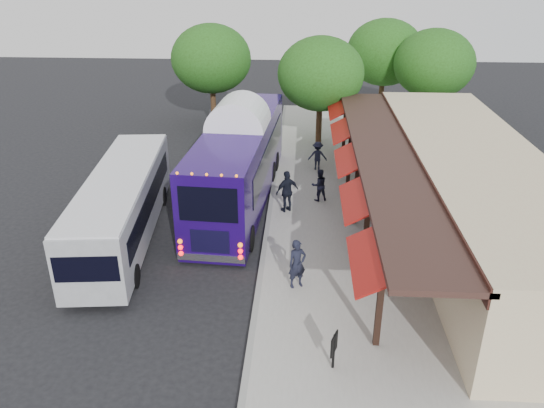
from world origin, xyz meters
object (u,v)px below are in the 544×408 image
(city_bus, at_px, (122,203))
(ped_c, at_px, (287,191))
(sign_board, at_px, (334,346))
(ped_d, at_px, (318,156))
(ped_a, at_px, (297,264))
(ped_b, at_px, (319,185))
(coach_bus, at_px, (239,158))

(city_bus, distance_m, ped_c, 7.15)
(sign_board, bearing_deg, ped_d, 111.70)
(ped_c, relative_size, ped_d, 1.23)
(city_bus, relative_size, ped_d, 6.86)
(city_bus, distance_m, ped_d, 11.36)
(ped_c, bearing_deg, city_bus, -10.03)
(ped_a, height_order, sign_board, ped_a)
(ped_d, xyz_separation_m, sign_board, (0.17, -15.40, -0.01))
(ped_b, bearing_deg, ped_c, 21.73)
(ped_b, relative_size, ped_c, 0.81)
(ped_c, height_order, sign_board, ped_c)
(coach_bus, distance_m, ped_b, 3.94)
(coach_bus, height_order, sign_board, coach_bus)
(city_bus, bearing_deg, ped_c, 16.15)
(ped_a, relative_size, ped_b, 1.15)
(ped_a, xyz_separation_m, ped_b, (0.92, 7.32, -0.12))
(coach_bus, relative_size, ped_a, 7.04)
(ped_a, bearing_deg, ped_b, 56.83)
(coach_bus, bearing_deg, city_bus, -133.41)
(ped_a, bearing_deg, ped_d, 59.35)
(ped_a, bearing_deg, city_bus, 128.57)
(ped_b, bearing_deg, ped_a, 64.02)
(ped_b, height_order, ped_c, ped_c)
(city_bus, height_order, ped_c, city_bus)
(city_bus, relative_size, ped_c, 5.57)
(sign_board, bearing_deg, ped_c, 120.26)
(ped_b, bearing_deg, sign_board, 72.00)
(sign_board, bearing_deg, ped_b, 111.93)
(city_bus, height_order, ped_d, city_bus)
(ped_b, distance_m, sign_board, 11.35)
(ped_b, relative_size, ped_d, 1.00)
(city_bus, relative_size, ped_a, 6.00)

